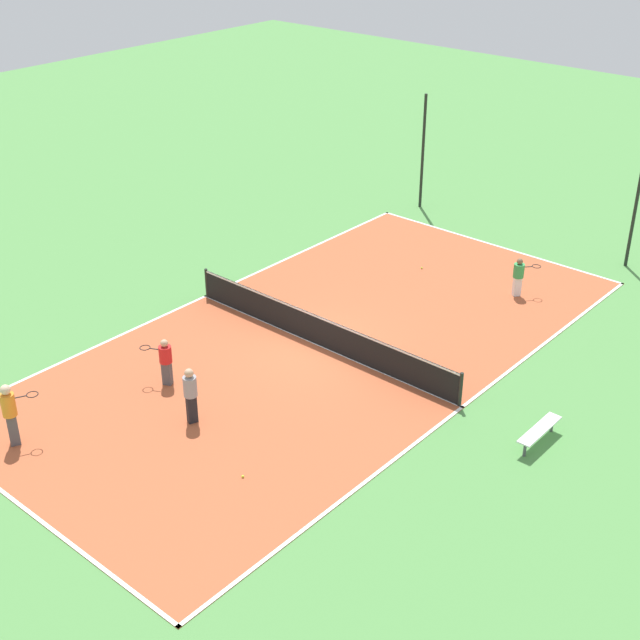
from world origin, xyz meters
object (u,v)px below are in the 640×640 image
(tennis_net, at_px, (320,330))
(player_coach_red, at_px, (165,359))
(player_baseline_gray, at_px, (190,392))
(tennis_ball_midcourt, at_px, (422,268))
(tennis_ball_right_alley, at_px, (243,476))
(fence_post_back_left, at_px, (423,152))
(fence_post_back_right, at_px, (636,204))
(player_center_orange, at_px, (10,410))
(player_far_green, at_px, (519,275))
(bench, at_px, (540,431))

(tennis_net, distance_m, player_coach_red, 4.83)
(player_baseline_gray, xyz_separation_m, tennis_ball_midcourt, (-0.95, 11.81, -0.88))
(player_coach_red, bearing_deg, tennis_ball_right_alley, 135.11)
(fence_post_back_left, bearing_deg, fence_post_back_right, 0.00)
(player_baseline_gray, bearing_deg, tennis_ball_right_alley, 94.82)
(player_center_orange, distance_m, tennis_ball_right_alley, 6.10)
(player_center_orange, relative_size, fence_post_back_left, 0.37)
(player_baseline_gray, xyz_separation_m, player_coach_red, (-1.93, 0.79, -0.12))
(tennis_net, bearing_deg, fence_post_back_right, 68.74)
(player_far_green, distance_m, fence_post_back_left, 8.86)
(player_baseline_gray, height_order, player_coach_red, player_baseline_gray)
(tennis_net, xyz_separation_m, player_center_orange, (-2.56, -8.85, 0.49))
(bench, relative_size, player_baseline_gray, 1.05)
(player_coach_red, xyz_separation_m, tennis_ball_midcourt, (0.99, 11.02, -0.77))
(bench, bearing_deg, player_center_orange, 131.11)
(tennis_net, bearing_deg, player_coach_red, -112.45)
(player_baseline_gray, height_order, player_center_orange, player_center_orange)
(bench, height_order, tennis_ball_right_alley, bench)
(bench, relative_size, player_far_green, 1.26)
(player_baseline_gray, xyz_separation_m, player_far_green, (2.69, 12.16, -0.16))
(player_center_orange, xyz_separation_m, tennis_ball_midcourt, (1.71, 15.41, -0.98))
(player_far_green, xyz_separation_m, tennis_ball_right_alley, (-0.01, -12.96, -0.73))
(player_center_orange, bearing_deg, player_far_green, 7.52)
(tennis_ball_right_alley, relative_size, fence_post_back_right, 0.01)
(tennis_ball_right_alley, xyz_separation_m, fence_post_back_right, (1.76, 17.70, 2.31))
(tennis_net, xyz_separation_m, player_coach_red, (-1.84, -4.46, 0.28))
(player_center_orange, bearing_deg, player_baseline_gray, -10.08)
(player_coach_red, bearing_deg, player_center_orange, 54.82)
(fence_post_back_right, bearing_deg, player_coach_red, -111.59)
(player_center_orange, relative_size, tennis_ball_midcourt, 25.84)
(bench, bearing_deg, tennis_ball_right_alley, 141.71)
(player_baseline_gray, bearing_deg, player_coach_red, -90.70)
(player_far_green, bearing_deg, tennis_net, -160.79)
(fence_post_back_left, distance_m, fence_post_back_right, 9.07)
(player_center_orange, relative_size, player_coach_red, 1.24)
(player_far_green, bearing_deg, fence_post_back_left, 98.24)
(player_baseline_gray, xyz_separation_m, tennis_ball_right_alley, (2.68, -0.80, -0.88))
(tennis_net, distance_m, fence_post_back_left, 12.64)
(bench, bearing_deg, player_baseline_gray, 124.86)
(player_coach_red, relative_size, fence_post_back_right, 0.30)
(tennis_net, relative_size, tennis_ball_midcourt, 148.68)
(fence_post_back_left, bearing_deg, player_baseline_gray, -74.69)
(player_coach_red, height_order, tennis_ball_right_alley, player_coach_red)
(player_baseline_gray, relative_size, tennis_ball_right_alley, 23.75)
(player_baseline_gray, xyz_separation_m, player_center_orange, (-2.65, -3.61, 0.10))
(tennis_net, xyz_separation_m, tennis_ball_midcourt, (-0.85, 6.56, -0.49))
(tennis_net, bearing_deg, player_center_orange, -106.13)
(tennis_ball_midcourt, distance_m, fence_post_back_left, 6.69)
(tennis_net, height_order, tennis_ball_midcourt, tennis_net)
(fence_post_back_left, bearing_deg, tennis_net, -68.74)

